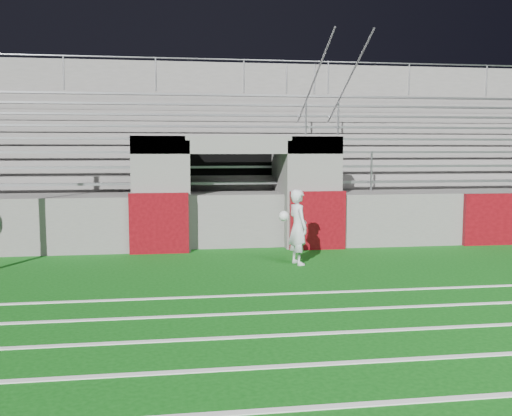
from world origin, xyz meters
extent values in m
plane|color=#0D4F10|center=(0.00, 0.00, 0.00)|extent=(90.00, 90.00, 0.00)
cube|color=white|center=(0.00, -5.00, 0.01)|extent=(28.00, 0.09, 0.01)
cube|color=white|center=(0.00, -4.00, 0.01)|extent=(28.00, 0.09, 0.01)
cube|color=white|center=(0.00, -3.00, 0.01)|extent=(28.00, 0.09, 0.01)
cube|color=white|center=(0.00, -2.00, 0.01)|extent=(28.00, 0.09, 0.01)
cube|color=white|center=(0.00, -1.00, 0.01)|extent=(28.00, 0.09, 0.01)
cube|color=#5F5D5A|center=(-1.80, 3.50, 1.30)|extent=(1.20, 1.00, 2.60)
cube|color=#5F5D5A|center=(1.80, 3.50, 1.30)|extent=(1.20, 1.00, 2.60)
cube|color=black|center=(0.00, 5.20, 1.25)|extent=(2.60, 0.20, 2.50)
cube|color=#5F5D5A|center=(-1.15, 4.10, 1.25)|extent=(0.10, 2.20, 2.50)
cube|color=#5F5D5A|center=(1.15, 4.10, 1.25)|extent=(0.10, 2.20, 2.50)
cube|color=#5F5D5A|center=(0.00, 3.50, 2.40)|extent=(4.80, 1.00, 0.40)
cube|color=#5F5D5A|center=(0.00, 7.35, 1.15)|extent=(26.00, 8.00, 0.20)
cube|color=#5F5D5A|center=(0.00, 7.35, 0.53)|extent=(26.00, 8.00, 1.05)
cube|color=#4F060C|center=(-1.80, 2.94, 0.68)|extent=(1.30, 0.15, 1.35)
cube|color=#4F060C|center=(1.80, 2.94, 0.68)|extent=(1.30, 0.15, 1.35)
cube|color=#4F060C|center=(6.50, 2.94, 0.62)|extent=(2.20, 0.15, 1.25)
cube|color=gray|center=(0.00, 4.43, 1.47)|extent=(23.00, 0.28, 0.06)
cube|color=#5F5D5A|center=(0.00, 5.28, 1.44)|extent=(24.00, 0.75, 0.38)
cube|color=gray|center=(0.00, 5.18, 1.85)|extent=(23.00, 0.28, 0.06)
cube|color=#5F5D5A|center=(0.00, 6.03, 1.63)|extent=(24.00, 0.75, 0.76)
cube|color=gray|center=(0.00, 5.93, 2.23)|extent=(23.00, 0.28, 0.06)
cube|color=#5F5D5A|center=(0.00, 6.78, 1.82)|extent=(24.00, 0.75, 1.14)
cube|color=gray|center=(0.00, 6.68, 2.61)|extent=(23.00, 0.28, 0.06)
cube|color=#5F5D5A|center=(0.00, 7.53, 2.01)|extent=(24.00, 0.75, 1.52)
cube|color=gray|center=(0.00, 7.43, 2.99)|extent=(23.00, 0.28, 0.06)
cube|color=#5F5D5A|center=(0.00, 8.28, 2.20)|extent=(24.00, 0.75, 1.90)
cube|color=gray|center=(0.00, 8.18, 3.37)|extent=(23.00, 0.28, 0.06)
cube|color=#5F5D5A|center=(0.00, 9.03, 2.39)|extent=(24.00, 0.75, 2.28)
cube|color=gray|center=(0.00, 8.93, 3.75)|extent=(23.00, 0.28, 0.06)
cube|color=#5F5D5A|center=(0.00, 9.78, 2.58)|extent=(24.00, 0.75, 2.66)
cube|color=gray|center=(0.00, 9.68, 4.13)|extent=(23.00, 0.28, 0.06)
cube|color=#5F5D5A|center=(0.00, 10.45, 2.65)|extent=(26.00, 0.60, 5.29)
cylinder|color=#A5A8AD|center=(2.50, 4.15, 1.75)|extent=(0.05, 0.05, 1.00)
cylinder|color=#A5A8AD|center=(2.50, 7.15, 3.27)|extent=(0.05, 0.05, 1.00)
cylinder|color=#A5A8AD|center=(2.50, 10.15, 4.79)|extent=(0.05, 0.05, 1.00)
cylinder|color=#A5A8AD|center=(2.50, 7.15, 3.77)|extent=(0.05, 6.02, 3.08)
cylinder|color=#A5A8AD|center=(3.50, 4.15, 1.75)|extent=(0.05, 0.05, 1.00)
cylinder|color=#A5A8AD|center=(3.50, 7.15, 3.27)|extent=(0.05, 0.05, 1.00)
cylinder|color=#A5A8AD|center=(3.50, 10.15, 4.79)|extent=(0.05, 0.05, 1.00)
cylinder|color=#A5A8AD|center=(3.50, 7.15, 3.77)|extent=(0.05, 6.02, 3.08)
cylinder|color=#A5A8AD|center=(-5.00, 10.15, 4.84)|extent=(0.05, 0.05, 1.10)
cylinder|color=#A5A8AD|center=(-2.00, 10.15, 4.84)|extent=(0.05, 0.05, 1.10)
cylinder|color=#A5A8AD|center=(1.00, 10.15, 4.84)|extent=(0.05, 0.05, 1.10)
cylinder|color=#A5A8AD|center=(4.00, 10.15, 4.84)|extent=(0.05, 0.05, 1.10)
cylinder|color=#A5A8AD|center=(7.00, 10.15, 4.84)|extent=(0.05, 0.05, 1.10)
cylinder|color=#A5A8AD|center=(10.00, 10.15, 4.84)|extent=(0.05, 0.05, 1.10)
cylinder|color=#A5A8AD|center=(0.00, 10.15, 5.39)|extent=(24.00, 0.05, 0.05)
imported|color=silver|center=(0.98, 1.33, 0.75)|extent=(0.49, 0.62, 1.51)
sphere|color=white|center=(0.66, 1.19, 1.00)|extent=(0.20, 0.20, 0.20)
camera|label=1|loc=(-1.49, -9.72, 2.28)|focal=40.00mm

